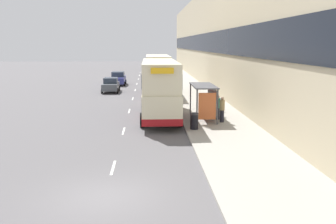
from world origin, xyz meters
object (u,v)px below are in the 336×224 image
(double_decker_bus_near, at_px, (160,88))
(pedestrian_1, at_px, (218,107))
(double_decker_bus_ahead, at_px, (158,74))
(car_1, at_px, (111,85))
(litter_bin, at_px, (194,121))
(car_0, at_px, (151,66))
(pedestrian_2, at_px, (215,100))
(bus_shelter, at_px, (206,96))
(car_2, at_px, (118,78))
(pedestrian_at_shelter, at_px, (217,105))
(pedestrian_3, at_px, (222,109))

(double_decker_bus_near, relative_size, pedestrian_1, 6.21)
(double_decker_bus_ahead, xyz_separation_m, car_1, (-5.44, 2.46, -1.45))
(car_1, height_order, litter_bin, car_1)
(car_0, xyz_separation_m, pedestrian_2, (4.81, -51.51, 0.17))
(bus_shelter, bearing_deg, pedestrian_2, 70.51)
(car_1, bearing_deg, car_2, -91.89)
(double_decker_bus_near, relative_size, pedestrian_at_shelter, 7.02)
(double_decker_bus_near, height_order, car_2, double_decker_bus_near)
(bus_shelter, distance_m, car_2, 26.46)
(pedestrian_1, bearing_deg, car_0, 94.48)
(double_decker_bus_ahead, xyz_separation_m, litter_bin, (1.89, -17.99, -1.61))
(double_decker_bus_ahead, xyz_separation_m, pedestrian_3, (4.10, -15.90, -1.22))
(pedestrian_1, bearing_deg, car_2, 110.09)
(double_decker_bus_near, height_order, litter_bin, double_decker_bus_near)
(double_decker_bus_ahead, xyz_separation_m, car_2, (-5.18, 10.16, -1.40))
(double_decker_bus_ahead, bearing_deg, litter_bin, -84.00)
(double_decker_bus_near, xyz_separation_m, pedestrian_3, (4.28, -2.65, -1.22))
(pedestrian_2, relative_size, litter_bin, 1.61)
(bus_shelter, xyz_separation_m, car_2, (-8.30, 25.11, -0.99))
(pedestrian_3, bearing_deg, bus_shelter, 136.01)
(double_decker_bus_near, xyz_separation_m, pedestrian_1, (4.17, -1.67, -1.24))
(car_2, bearing_deg, double_decker_bus_ahead, 117.04)
(car_1, bearing_deg, pedestrian_1, 118.46)
(double_decker_bus_near, relative_size, car_2, 2.43)
(car_1, distance_m, pedestrian_3, 20.69)
(car_1, height_order, pedestrian_3, pedestrian_3)
(car_0, xyz_separation_m, car_1, (-5.09, -37.92, 0.00))
(double_decker_bus_ahead, bearing_deg, car_1, 155.62)
(car_2, height_order, pedestrian_3, pedestrian_3)
(bus_shelter, bearing_deg, pedestrian_3, -43.99)
(double_decker_bus_near, height_order, car_1, double_decker_bus_near)
(bus_shelter, xyz_separation_m, car_0, (-3.46, 55.33, -1.05))
(bus_shelter, relative_size, pedestrian_1, 2.37)
(car_0, height_order, car_2, car_2)
(pedestrian_at_shelter, bearing_deg, car_2, 111.62)
(pedestrian_at_shelter, relative_size, pedestrian_3, 0.87)
(car_0, relative_size, pedestrian_at_shelter, 2.79)
(pedestrian_3, relative_size, litter_bin, 1.72)
(double_decker_bus_near, xyz_separation_m, litter_bin, (2.08, -4.74, -1.62))
(pedestrian_at_shelter, bearing_deg, pedestrian_2, 82.47)
(car_1, relative_size, pedestrian_at_shelter, 2.55)
(bus_shelter, relative_size, pedestrian_at_shelter, 2.68)
(bus_shelter, xyz_separation_m, pedestrian_2, (1.35, 3.81, -0.87))
(pedestrian_3, distance_m, litter_bin, 3.06)
(bus_shelter, height_order, pedestrian_3, bus_shelter)
(car_0, xyz_separation_m, pedestrian_at_shelter, (4.51, -53.80, 0.11))
(litter_bin, bearing_deg, double_decker_bus_near, 113.64)
(pedestrian_2, height_order, pedestrian_3, pedestrian_3)
(pedestrian_1, distance_m, pedestrian_2, 3.81)
(car_2, xyz_separation_m, pedestrian_3, (9.28, -26.06, 0.17))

